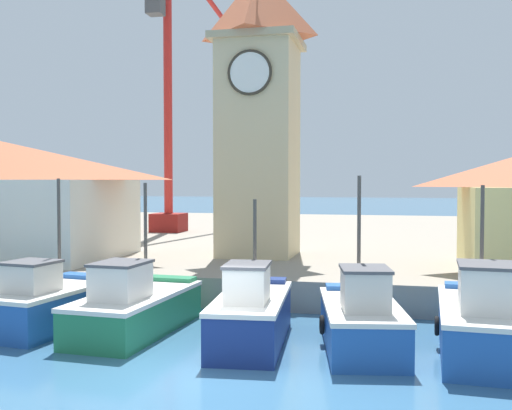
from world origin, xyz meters
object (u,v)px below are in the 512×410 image
fishing_boat_center (251,314)px  clock_tower (259,106)px  fishing_boat_mid_left (135,307)px  fishing_boat_left_inner (48,303)px  fishing_boat_right_inner (483,323)px  fishing_boat_mid_right (361,319)px  port_crane_near (171,127)px

fishing_boat_center → clock_tower: (-2.15, 10.45, 6.93)m
fishing_boat_center → fishing_boat_mid_left: bearing=174.1°
fishing_boat_left_inner → fishing_boat_center: bearing=-2.1°
fishing_boat_center → clock_tower: clock_tower is taller
fishing_boat_right_inner → clock_tower: size_ratio=0.37×
fishing_boat_mid_right → fishing_boat_right_inner: size_ratio=0.92×
clock_tower → fishing_boat_mid_left: bearing=-97.9°
fishing_boat_left_inner → fishing_boat_right_inner: 12.22m
fishing_boat_center → fishing_boat_mid_right: (2.91, 0.17, -0.04)m
clock_tower → port_crane_near: (-8.42, 11.29, 0.22)m
fishing_boat_mid_right → clock_tower: clock_tower is taller
port_crane_near → fishing_boat_mid_left: bearing=-71.8°
fishing_boat_mid_left → port_crane_near: 23.62m
fishing_boat_right_inner → fishing_boat_center: bearing=-177.8°
port_crane_near → fishing_boat_left_inner: bearing=-78.7°
fishing_boat_left_inner → fishing_boat_center: 6.29m
port_crane_near → fishing_boat_mid_right: bearing=-58.0°
clock_tower → port_crane_near: size_ratio=0.75×
fishing_boat_mid_right → fishing_boat_right_inner: fishing_boat_mid_right is taller
fishing_boat_left_inner → clock_tower: clock_tower is taller
fishing_boat_mid_left → clock_tower: clock_tower is taller
clock_tower → port_crane_near: bearing=126.7°
fishing_boat_left_inner → fishing_boat_mid_right: 9.20m
fishing_boat_mid_right → port_crane_near: bearing=122.0°
fishing_boat_left_inner → port_crane_near: 23.09m
fishing_boat_center → fishing_boat_right_inner: bearing=2.2°
fishing_boat_right_inner → port_crane_near: size_ratio=0.28×
fishing_boat_left_inner → port_crane_near: bearing=101.3°
fishing_boat_left_inner → fishing_boat_right_inner: size_ratio=0.84×
fishing_boat_left_inner → port_crane_near: port_crane_near is taller
fishing_boat_center → port_crane_near: size_ratio=0.26×
fishing_boat_right_inner → port_crane_near: bearing=127.5°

